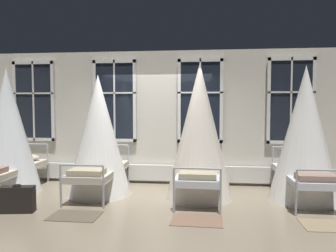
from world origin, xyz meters
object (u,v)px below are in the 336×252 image
suitcase_dark (17,199)px  cot_first (8,133)px  cot_third (199,133)px  cot_fourth (305,136)px  cot_second (99,137)px

suitcase_dark → cot_first: bearing=117.1°
cot_third → cot_fourth: bearing=-86.9°
cot_fourth → suitcase_dark: size_ratio=4.35×
cot_first → cot_second: 1.92m
cot_first → suitcase_dark: size_ratio=4.37×
cot_first → cot_fourth: (5.90, 0.05, -0.00)m
cot_second → cot_third: (2.02, -0.06, 0.10)m
cot_first → suitcase_dark: cot_first is taller
cot_second → cot_fourth: 3.98m
cot_second → suitcase_dark: cot_second is taller
cot_second → suitcase_dark: (-1.00, -1.29, -0.94)m
suitcase_dark → cot_fourth: bearing=5.2°
cot_fourth → suitcase_dark: bearing=104.4°
cot_fourth → suitcase_dark: 5.24m
cot_third → cot_fourth: 1.97m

